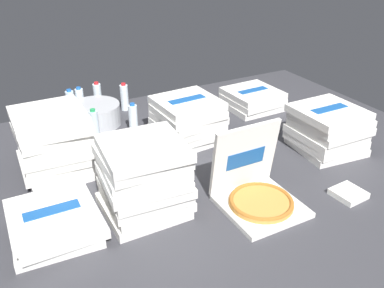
{
  "coord_description": "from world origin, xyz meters",
  "views": [
    {
      "loc": [
        -0.88,
        -1.62,
        1.19
      ],
      "look_at": [
        0.05,
        0.1,
        0.14
      ],
      "focal_mm": 38.63,
      "sensor_mm": 36.0,
      "label": 1
    }
  ],
  "objects": [
    {
      "name": "pizza_stack_right_far",
      "position": [
        0.83,
        -0.1,
        0.13
      ],
      "size": [
        0.39,
        0.39,
        0.27
      ],
      "color": "white",
      "rests_on": "ground_plane"
    },
    {
      "name": "napkin_pile",
      "position": [
        0.59,
        -0.51,
        0.02
      ],
      "size": [
        0.15,
        0.15,
        0.03
      ],
      "primitive_type": "cube",
      "rotation": [
        0.0,
        0.0,
        0.07
      ],
      "color": "white",
      "rests_on": "ground_plane"
    },
    {
      "name": "water_bottle_3",
      "position": [
        -0.17,
        1.13,
        0.09
      ],
      "size": [
        0.06,
        0.06,
        0.2
      ],
      "color": "white",
      "rests_on": "ground_plane"
    },
    {
      "name": "pizza_stack_left_far",
      "position": [
        -0.61,
        0.39,
        0.18
      ],
      "size": [
        0.39,
        0.38,
        0.35
      ],
      "color": "white",
      "rests_on": "ground_plane"
    },
    {
      "name": "pizza_stack_center_near",
      "position": [
        -0.33,
        -0.14,
        0.18
      ],
      "size": [
        0.39,
        0.4,
        0.35
      ],
      "color": "white",
      "rests_on": "ground_plane"
    },
    {
      "name": "water_bottle_5",
      "position": [
        -0.3,
        1.09,
        0.09
      ],
      "size": [
        0.06,
        0.06,
        0.2
      ],
      "color": "white",
      "rests_on": "ground_plane"
    },
    {
      "name": "water_bottle_4",
      "position": [
        -0.33,
        0.68,
        0.09
      ],
      "size": [
        0.06,
        0.06,
        0.2
      ],
      "color": "silver",
      "rests_on": "ground_plane"
    },
    {
      "name": "water_bottle_0",
      "position": [
        -0.01,
        1.02,
        0.09
      ],
      "size": [
        0.06,
        0.06,
        0.2
      ],
      "color": "white",
      "rests_on": "ground_plane"
    },
    {
      "name": "pizza_stack_center_far",
      "position": [
        -0.73,
        -0.13,
        0.07
      ],
      "size": [
        0.38,
        0.38,
        0.13
      ],
      "color": "white",
      "rests_on": "ground_plane"
    },
    {
      "name": "pizza_stack_right_near",
      "position": [
        0.82,
        0.62,
        0.07
      ],
      "size": [
        0.37,
        0.38,
        0.13
      ],
      "color": "white",
      "rests_on": "ground_plane"
    },
    {
      "name": "water_bottle_1",
      "position": [
        -0.08,
        0.65,
        0.09
      ],
      "size": [
        0.06,
        0.06,
        0.2
      ],
      "color": "white",
      "rests_on": "ground_plane"
    },
    {
      "name": "ice_bucket",
      "position": [
        -0.26,
        0.88,
        0.07
      ],
      "size": [
        0.33,
        0.33,
        0.14
      ],
      "primitive_type": "cylinder",
      "color": "#B7BABF",
      "rests_on": "ground_plane"
    },
    {
      "name": "water_bottle_2",
      "position": [
        -0.37,
        1.08,
        0.09
      ],
      "size": [
        0.06,
        0.06,
        0.2
      ],
      "color": "silver",
      "rests_on": "ground_plane"
    },
    {
      "name": "open_pizza_box",
      "position": [
        0.15,
        -0.34,
        0.07
      ],
      "size": [
        0.35,
        0.36,
        0.37
      ],
      "color": "white",
      "rests_on": "ground_plane"
    },
    {
      "name": "pizza_stack_left_mid",
      "position": [
        0.17,
        0.39,
        0.13
      ],
      "size": [
        0.4,
        0.4,
        0.27
      ],
      "color": "white",
      "rests_on": "ground_plane"
    },
    {
      "name": "ground_plane",
      "position": [
        0.0,
        0.0,
        -0.01
      ],
      "size": [
        3.2,
        2.4,
        0.02
      ],
      "primitive_type": "cube",
      "color": "#38383D"
    }
  ]
}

